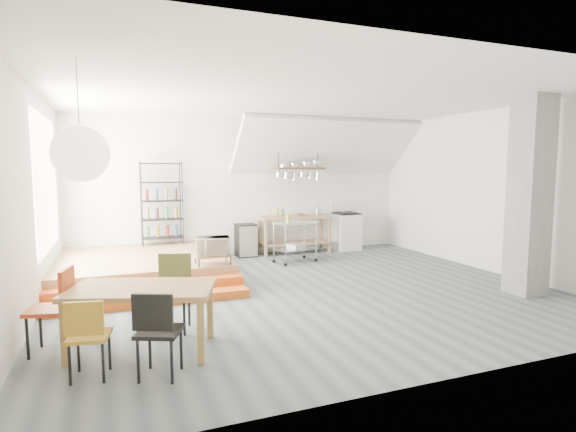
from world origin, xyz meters
name	(u,v)px	position (x,y,z in m)	size (l,w,h in m)	color
floor	(304,290)	(0.00, 0.00, 0.00)	(8.00, 8.00, 0.00)	#4C5457
wall_back	(247,187)	(0.00, 3.50, 1.60)	(8.00, 0.04, 3.20)	silver
wall_left	(30,202)	(-4.00, 0.00, 1.60)	(0.04, 7.00, 3.20)	silver
wall_right	(490,191)	(4.00, 0.00, 1.60)	(0.04, 7.00, 3.20)	silver
ceiling	(305,97)	(0.00, 0.00, 3.20)	(8.00, 7.00, 0.02)	white
slope_ceiling	(326,147)	(1.80, 2.90, 2.55)	(4.40, 1.80, 0.15)	white
window_pane	(47,183)	(-3.98, 1.50, 1.80)	(0.02, 2.50, 2.20)	white
platform	(143,266)	(-2.50, 2.00, 0.20)	(3.00, 3.00, 0.40)	#9D7A4E
step_lower	(151,301)	(-2.50, 0.05, 0.07)	(3.00, 0.35, 0.13)	#D35718
step_upper	(149,290)	(-2.50, 0.40, 0.13)	(3.00, 0.35, 0.27)	#D35718
concrete_column	(530,196)	(3.30, -1.50, 1.60)	(0.50, 0.50, 3.20)	slate
kitchen_counter	(295,228)	(1.10, 3.15, 0.63)	(1.80, 0.60, 0.91)	#9D7A4E
stove	(346,231)	(2.50, 3.16, 0.48)	(0.60, 0.60, 1.18)	white
pot_rack	(300,172)	(1.13, 2.92, 1.98)	(1.20, 0.50, 1.43)	#3E2919
wire_shelving	(162,202)	(-2.00, 3.20, 1.33)	(0.88, 0.38, 1.80)	black
microwave_shelf	(213,256)	(-1.40, 0.75, 0.55)	(0.60, 0.40, 0.16)	#9D7A4E
paper_lantern	(80,154)	(-3.27, -1.51, 2.20)	(0.60, 0.60, 0.60)	white
dining_table	(142,294)	(-2.70, -1.71, 0.66)	(1.75, 1.33, 0.74)	olive
chair_mustard	(87,332)	(-3.24, -2.26, 0.48)	(0.43, 0.43, 0.81)	#B2821E
chair_black	(157,327)	(-2.61, -2.48, 0.53)	(0.53, 0.53, 0.88)	black
chair_olive	(173,285)	(-2.29, -1.10, 0.57)	(0.55, 0.55, 0.95)	brown
chair_red	(57,303)	(-3.59, -1.40, 0.57)	(0.52, 0.52, 0.95)	#B44119
rolling_cart	(295,236)	(0.70, 2.15, 0.58)	(0.99, 0.71, 0.89)	silver
mini_fridge	(246,240)	(-0.12, 3.20, 0.38)	(0.45, 0.45, 0.76)	black
microwave	(213,246)	(-1.40, 0.75, 0.72)	(0.56, 0.38, 0.31)	beige
bowl	(300,215)	(1.22, 3.10, 0.94)	(0.22, 0.22, 0.05)	silver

